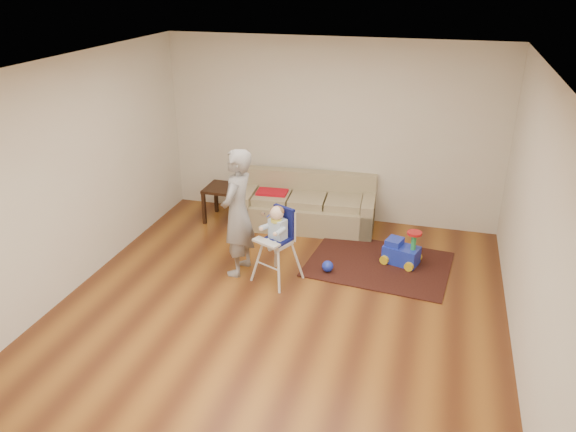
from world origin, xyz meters
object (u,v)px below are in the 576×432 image
(sofa, at_px, (308,202))
(high_chair, at_px, (277,245))
(ride_on_toy, at_px, (402,246))
(side_table, at_px, (224,203))
(toy_ball, at_px, (328,266))
(adult, at_px, (238,213))

(sofa, distance_m, high_chair, 1.65)
(sofa, xyz_separation_m, ride_on_toy, (1.47, -0.81, -0.12))
(sofa, xyz_separation_m, high_chair, (0.02, -1.64, 0.10))
(side_table, xyz_separation_m, high_chair, (1.30, -1.53, 0.21))
(side_table, distance_m, toy_ball, 2.22)
(ride_on_toy, relative_size, adult, 0.30)
(toy_ball, xyz_separation_m, high_chair, (-0.57, -0.34, 0.39))
(ride_on_toy, xyz_separation_m, high_chair, (-1.44, -0.83, 0.22))
(sofa, relative_size, adult, 1.25)
(side_table, xyz_separation_m, adult, (0.78, -1.46, 0.55))
(toy_ball, bearing_deg, side_table, 147.50)
(side_table, bearing_deg, ride_on_toy, -14.29)
(ride_on_toy, height_order, toy_ball, ride_on_toy)
(adult, bearing_deg, side_table, -148.22)
(high_chair, bearing_deg, toy_ball, 55.03)
(side_table, relative_size, high_chair, 0.54)
(toy_ball, xyz_separation_m, adult, (-1.09, -0.27, 0.73))
(ride_on_toy, xyz_separation_m, toy_ball, (-0.88, -0.49, -0.17))
(sofa, height_order, toy_ball, sofa)
(sofa, height_order, high_chair, high_chair)
(side_table, bearing_deg, adult, -61.94)
(toy_ball, height_order, high_chair, high_chair)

